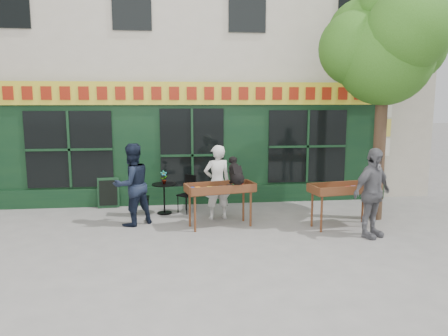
{
  "coord_description": "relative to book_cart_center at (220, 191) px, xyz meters",
  "views": [
    {
      "loc": [
        -0.55,
        -9.39,
        2.85
      ],
      "look_at": [
        0.64,
        0.5,
        1.27
      ],
      "focal_mm": 35.0,
      "sensor_mm": 36.0,
      "label": 1
    }
  ],
  "objects": [
    {
      "name": "book_cart_center",
      "position": [
        0.0,
        0.0,
        0.0
      ],
      "size": [
        1.6,
        0.93,
        0.99
      ],
      "rotation": [
        0.0,
        0.0,
        0.22
      ],
      "color": "#5C321A",
      "rests_on": "ground"
    },
    {
      "name": "building",
      "position": [
        -0.51,
        5.86,
        4.15
      ],
      "size": [
        14.0,
        7.26,
        10.0
      ],
      "color": "beige",
      "rests_on": "ground"
    },
    {
      "name": "woman",
      "position": [
        0.0,
        0.65,
        0.07
      ],
      "size": [
        0.73,
        0.56,
        1.78
      ],
      "primitive_type": "imported",
      "rotation": [
        0.0,
        0.0,
        3.36
      ],
      "color": "silver",
      "rests_on": "ground"
    },
    {
      "name": "book_cart_right",
      "position": [
        2.73,
        -0.38,
        0.0
      ],
      "size": [
        1.58,
        0.84,
        0.99
      ],
      "rotation": [
        0.0,
        0.0,
        0.15
      ],
      "color": "#5C321A",
      "rests_on": "ground"
    },
    {
      "name": "potted_plant",
      "position": [
        -1.27,
        1.27,
        0.11
      ],
      "size": [
        0.2,
        0.16,
        0.33
      ],
      "primitive_type": "imported",
      "rotation": [
        0.0,
        0.0,
        0.27
      ],
      "color": "gray",
      "rests_on": "bistro_table"
    },
    {
      "name": "man_left",
      "position": [
        -1.97,
        0.37,
        0.11
      ],
      "size": [
        1.15,
        1.11,
        1.87
      ],
      "primitive_type": "imported",
      "rotation": [
        0.0,
        0.0,
        3.76
      ],
      "color": "black",
      "rests_on": "ground"
    },
    {
      "name": "bistro_chair_left",
      "position": [
        -1.91,
        1.17,
        -0.26
      ],
      "size": [
        0.37,
        0.36,
        0.95
      ],
      "rotation": [
        0.0,
        0.0,
        1.58
      ],
      "color": "black",
      "rests_on": "ground"
    },
    {
      "name": "dog",
      "position": [
        0.35,
        -0.05,
        0.47
      ],
      "size": [
        0.46,
        0.66,
        0.6
      ],
      "primitive_type": null,
      "rotation": [
        0.0,
        0.0,
        0.22
      ],
      "color": "black",
      "rests_on": "book_cart_center"
    },
    {
      "name": "chalkboard",
      "position": [
        -2.75,
        2.08,
        -0.42
      ],
      "size": [
        0.57,
        0.24,
        0.79
      ],
      "rotation": [
        0.0,
        0.0,
        0.08
      ],
      "color": "black",
      "rests_on": "ground"
    },
    {
      "name": "bistro_table",
      "position": [
        -1.27,
        1.27,
        -0.28
      ],
      "size": [
        0.6,
        0.6,
        0.76
      ],
      "color": "black",
      "rests_on": "ground"
    },
    {
      "name": "ground",
      "position": [
        -0.51,
        -0.11,
        -0.82
      ],
      "size": [
        80.0,
        80.0,
        0.0
      ],
      "primitive_type": "plane",
      "color": "slate",
      "rests_on": "ground"
    },
    {
      "name": "man_right",
      "position": [
        3.03,
        -1.13,
        0.11
      ],
      "size": [
        1.18,
        0.93,
        1.87
      ],
      "primitive_type": "imported",
      "rotation": [
        0.0,
        0.0,
        0.5
      ],
      "color": "#5E5E63",
      "rests_on": "ground"
    },
    {
      "name": "bistro_chair_right",
      "position": [
        -0.66,
        1.38,
        -0.26
      ],
      "size": [
        0.51,
        0.51,
        0.95
      ],
      "rotation": [
        0.0,
        0.0,
        -0.77
      ],
      "color": "black",
      "rests_on": "ground"
    },
    {
      "name": "street_tree",
      "position": [
        3.83,
        0.25,
        3.29
      ],
      "size": [
        3.05,
        2.9,
        5.6
      ],
      "color": "#382619",
      "rests_on": "ground"
    }
  ]
}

